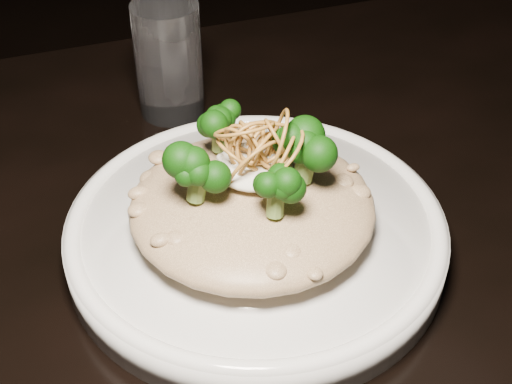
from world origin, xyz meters
TOP-DOWN VIEW (x-y plane):
  - table at (0.00, 0.00)m, footprint 1.10×0.80m
  - plate at (-0.09, 0.03)m, footprint 0.28×0.28m
  - risotto at (-0.10, 0.02)m, footprint 0.17×0.17m
  - broccoli at (-0.09, 0.03)m, footprint 0.11×0.11m
  - cheese at (-0.09, 0.03)m, footprint 0.06×0.06m
  - shallots at (-0.09, 0.03)m, footprint 0.05×0.05m
  - drinking_glass at (-0.10, 0.24)m, footprint 0.06×0.06m

SIDE VIEW (x-z plane):
  - table at x=0.00m, z-range 0.29..1.04m
  - plate at x=-0.09m, z-range 0.75..0.78m
  - risotto at x=-0.10m, z-range 0.78..0.82m
  - drinking_glass at x=-0.10m, z-range 0.75..0.86m
  - cheese at x=-0.09m, z-range 0.82..0.83m
  - broccoli at x=-0.09m, z-range 0.82..0.86m
  - shallots at x=-0.09m, z-range 0.83..0.87m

